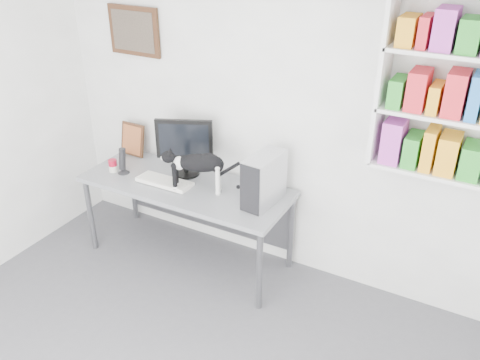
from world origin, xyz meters
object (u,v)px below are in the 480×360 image
at_px(pc_tower, 264,180).
at_px(soup_can, 113,166).
at_px(monitor, 185,147).
at_px(keyboard, 165,182).
at_px(leaning_print, 133,139).
at_px(bookshelf, 464,87).
at_px(desk, 188,222).
at_px(cat, 198,172).
at_px(speaker, 122,160).

relative_size(pc_tower, soup_can, 3.68).
height_order(monitor, pc_tower, monitor).
xyz_separation_m(keyboard, pc_tower, (0.88, 0.13, 0.18)).
xyz_separation_m(keyboard, soup_can, (-0.54, -0.03, 0.04)).
distance_m(keyboard, leaning_print, 0.71).
xyz_separation_m(bookshelf, desk, (-1.99, -0.24, -1.47)).
height_order(bookshelf, soup_can, bookshelf).
distance_m(bookshelf, keyboard, 2.42).
bearing_deg(desk, monitor, 121.81).
bearing_deg(bookshelf, pc_tower, -171.19).
xyz_separation_m(bookshelf, cat, (-1.81, -0.30, -0.91)).
height_order(desk, keyboard, keyboard).
bearing_deg(desk, speaker, -171.60).
bearing_deg(bookshelf, keyboard, -171.41).
distance_m(monitor, cat, 0.35).
xyz_separation_m(monitor, leaning_print, (-0.67, 0.10, -0.10)).
bearing_deg(pc_tower, soup_can, -168.30).
distance_m(speaker, cat, 0.77).
bearing_deg(monitor, desk, -81.81).
distance_m(desk, monitor, 0.67).
distance_m(monitor, soup_can, 0.69).
height_order(monitor, leaning_print, monitor).
bearing_deg(cat, leaning_print, 137.83).
xyz_separation_m(bookshelf, keyboard, (-2.14, -0.32, -1.07)).
distance_m(bookshelf, cat, 2.05).
relative_size(pc_tower, leaning_print, 1.27).
distance_m(bookshelf, pc_tower, 1.56).
relative_size(monitor, soup_can, 4.71).
bearing_deg(bookshelf, desk, -173.02).
xyz_separation_m(soup_can, cat, (0.87, 0.06, 0.12)).
xyz_separation_m(leaning_print, soup_can, (0.07, -0.37, -0.10)).
height_order(pc_tower, soup_can, pc_tower).
bearing_deg(cat, bookshelf, -14.53).
distance_m(desk, keyboard, 0.44).
distance_m(pc_tower, soup_can, 1.43).
bearing_deg(soup_can, keyboard, 3.42).
bearing_deg(keyboard, cat, 3.71).
xyz_separation_m(bookshelf, leaning_print, (-2.75, 0.01, -0.93)).
bearing_deg(leaning_print, soup_can, -78.03).
xyz_separation_m(keyboard, speaker, (-0.44, -0.01, 0.10)).
relative_size(leaning_print, cat, 0.56).
height_order(bookshelf, monitor, bookshelf).
distance_m(pc_tower, speaker, 1.32).
bearing_deg(leaning_print, monitor, -7.08).
distance_m(desk, pc_tower, 0.93).
height_order(keyboard, cat, cat).
bearing_deg(pc_tower, desk, -171.01).
bearing_deg(leaning_print, pc_tower, -6.57).
xyz_separation_m(speaker, cat, (0.77, 0.04, 0.06)).
relative_size(soup_can, cat, 0.19).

